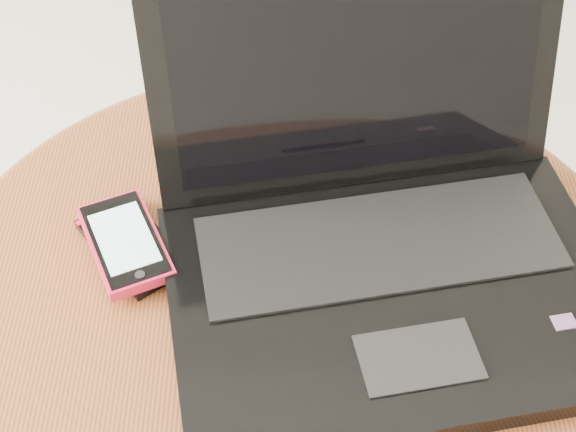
{
  "coord_description": "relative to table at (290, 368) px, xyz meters",
  "views": [
    {
      "loc": [
        0.04,
        -0.48,
        1.17
      ],
      "look_at": [
        0.04,
        0.03,
        0.61
      ],
      "focal_mm": 52.94,
      "sensor_mm": 36.0,
      "label": 1
    }
  ],
  "objects": [
    {
      "name": "table",
      "position": [
        0.0,
        0.0,
        0.0
      ],
      "size": [
        0.7,
        0.7,
        0.55
      ],
      "color": "#512C10",
      "rests_on": "ground"
    },
    {
      "name": "laptop",
      "position": [
        0.08,
        0.04,
        0.17
      ],
      "size": [
        0.45,
        0.41,
        0.26
      ],
      "color": "black",
      "rests_on": "table"
    },
    {
      "name": "phone_black",
      "position": [
        -0.15,
        0.06,
        0.12
      ],
      "size": [
        0.12,
        0.13,
        0.01
      ],
      "color": "black",
      "rests_on": "table"
    },
    {
      "name": "phone_pink",
      "position": [
        -0.15,
        0.05,
        0.14
      ],
      "size": [
        0.1,
        0.13,
        0.01
      ],
      "color": "red",
      "rests_on": "phone_black"
    }
  ]
}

